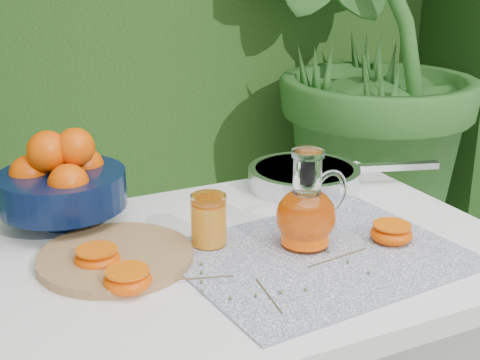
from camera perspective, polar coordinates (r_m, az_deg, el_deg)
name	(u,v)px	position (r m, az deg, el deg)	size (l,w,h in m)	color
potted_plant_right	(355,46)	(2.73, 9.82, 11.18)	(1.81, 1.81, 1.81)	#2F6322
white_table	(245,287)	(1.29, 0.39, -9.13)	(1.00, 0.70, 0.75)	white
placemat	(320,256)	(1.23, 6.82, -6.42)	(0.50, 0.39, 0.00)	#0D1B4D
cutting_board	(116,257)	(1.22, -10.57, -6.51)	(0.28, 0.28, 0.02)	#9C6E46
fruit_bowl	(61,181)	(1.38, -14.99, -0.10)	(0.26, 0.26, 0.20)	black
juice_pitcher	(307,213)	(1.24, 5.73, -2.83)	(0.17, 0.13, 0.19)	white
juice_tumbler	(209,221)	(1.25, -2.69, -3.54)	(0.08, 0.08, 0.10)	white
saute_pan	(306,176)	(1.56, 5.63, 0.30)	(0.48, 0.33, 0.05)	silver
orange_halves	(212,256)	(1.18, -2.37, -6.51)	(0.62, 0.22, 0.04)	#FF6002
thyme_sprigs	(274,275)	(1.15, 2.91, -8.07)	(0.37, 0.21, 0.01)	brown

